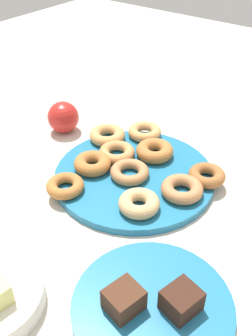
# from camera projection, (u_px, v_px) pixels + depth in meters

# --- Properties ---
(ground_plane) EXTENTS (2.40, 2.40, 0.00)m
(ground_plane) POSITION_uv_depth(u_px,v_px,m) (134.00, 178.00, 0.85)
(ground_plane) COLOR beige
(donut_plate) EXTENTS (0.35, 0.35, 0.02)m
(donut_plate) POSITION_uv_depth(u_px,v_px,m) (134.00, 175.00, 0.85)
(donut_plate) COLOR #1E6B93
(donut_plate) RESTS_ON ground_plane
(donut_0) EXTENTS (0.09, 0.09, 0.03)m
(donut_0) POSITION_uv_depth(u_px,v_px,m) (139.00, 203.00, 0.74)
(donut_0) COLOR tan
(donut_0) RESTS_ON donut_plate
(donut_1) EXTENTS (0.09, 0.09, 0.02)m
(donut_1) POSITION_uv_depth(u_px,v_px,m) (65.00, 186.00, 0.79)
(donut_1) COLOR #AD6B33
(donut_1) RESTS_ON donut_plate
(donut_2) EXTENTS (0.09, 0.09, 0.02)m
(donut_2) POSITION_uv_depth(u_px,v_px,m) (117.00, 152.00, 0.88)
(donut_2) COLOR #C6844C
(donut_2) RESTS_ON donut_plate
(donut_3) EXTENTS (0.11, 0.11, 0.03)m
(donut_3) POSITION_uv_depth(u_px,v_px,m) (182.00, 189.00, 0.78)
(donut_3) COLOR #B27547
(donut_3) RESTS_ON donut_plate
(donut_4) EXTENTS (0.11, 0.11, 0.02)m
(donut_4) POSITION_uv_depth(u_px,v_px,m) (131.00, 173.00, 0.82)
(donut_4) COLOR #B27547
(donut_4) RESTS_ON donut_plate
(donut_5) EXTENTS (0.10, 0.10, 0.03)m
(donut_5) POSITION_uv_depth(u_px,v_px,m) (156.00, 152.00, 0.88)
(donut_5) COLOR #AD6B33
(donut_5) RESTS_ON donut_plate
(donut_6) EXTENTS (0.08, 0.08, 0.03)m
(donut_6) POSITION_uv_depth(u_px,v_px,m) (92.00, 163.00, 0.85)
(donut_6) COLOR #AD6B33
(donut_6) RESTS_ON donut_plate
(donut_7) EXTENTS (0.11, 0.11, 0.02)m
(donut_7) POSITION_uv_depth(u_px,v_px,m) (207.00, 175.00, 0.81)
(donut_7) COLOR #995B2D
(donut_7) RESTS_ON donut_plate
(donut_8) EXTENTS (0.10, 0.10, 0.03)m
(donut_8) POSITION_uv_depth(u_px,v_px,m) (107.00, 135.00, 0.94)
(donut_8) COLOR tan
(donut_8) RESTS_ON donut_plate
(donut_9) EXTENTS (0.12, 0.12, 0.02)m
(donut_9) POSITION_uv_depth(u_px,v_px,m) (145.00, 132.00, 0.96)
(donut_9) COLOR tan
(donut_9) RESTS_ON donut_plate
(cake_plate) EXTENTS (0.25, 0.25, 0.01)m
(cake_plate) POSITION_uv_depth(u_px,v_px,m) (152.00, 306.00, 0.59)
(cake_plate) COLOR #1E6B93
(cake_plate) RESTS_ON ground_plane
(brownie_near) EXTENTS (0.06, 0.06, 0.04)m
(brownie_near) POSITION_uv_depth(u_px,v_px,m) (181.00, 301.00, 0.57)
(brownie_near) COLOR #381E14
(brownie_near) RESTS_ON cake_plate
(brownie_far) EXTENTS (0.06, 0.06, 0.04)m
(brownie_far) POSITION_uv_depth(u_px,v_px,m) (124.00, 300.00, 0.57)
(brownie_far) COLOR #472819
(brownie_far) RESTS_ON cake_plate
(apple) EXTENTS (0.08, 0.08, 0.08)m
(apple) POSITION_uv_depth(u_px,v_px,m) (63.00, 117.00, 0.99)
(apple) COLOR red
(apple) RESTS_ON ground_plane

